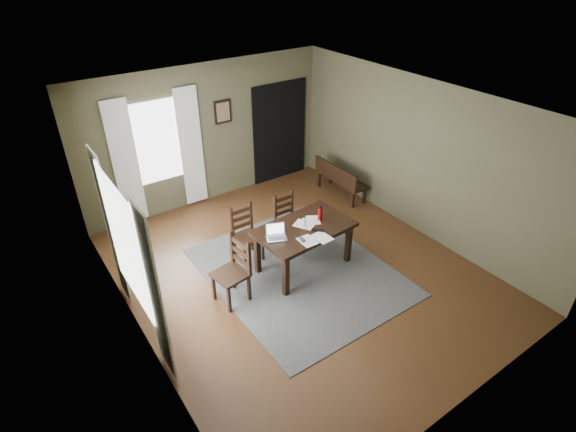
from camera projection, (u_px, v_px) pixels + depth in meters
ground at (299, 272)px, 7.21m from camera, size 5.00×6.00×0.01m
room_shell at (300, 170)px, 6.25m from camera, size 5.02×6.02×2.71m
rug at (299, 271)px, 7.20m from camera, size 2.60×3.20×0.01m
dining_table at (304, 232)px, 6.97m from camera, size 1.57×1.02×0.75m
chair_end at (233, 271)px, 6.42m from camera, size 0.52×0.51×1.03m
chair_back_left at (246, 234)px, 7.29m from camera, size 0.41×0.42×0.94m
chair_back_right at (288, 220)px, 7.68m from camera, size 0.40×0.40×0.91m
bench at (339, 177)px, 9.12m from camera, size 0.40×1.25×0.70m
laptop at (276, 234)px, 6.67m from camera, size 0.37×0.33×0.20m
computer_mouse at (302, 240)px, 6.60m from camera, size 0.07×0.11×0.03m
tv_remote at (318, 230)px, 6.83m from camera, size 0.17×0.18×0.02m
drinking_glass at (304, 223)px, 6.90m from camera, size 0.07×0.07×0.13m
water_bottle at (320, 213)px, 7.04m from camera, size 0.09×0.09×0.25m
paper_b at (322, 237)px, 6.68m from camera, size 0.25×0.31×0.00m
paper_c at (304, 224)px, 6.98m from camera, size 0.36×0.38×0.00m
paper_d at (313, 220)px, 7.09m from camera, size 0.31×0.34×0.00m
paper_e at (307, 241)px, 6.60m from camera, size 0.23×0.30×0.00m
window_left at (124, 243)px, 5.38m from camera, size 0.01×1.30×1.70m
window_back at (157, 142)px, 8.02m from camera, size 1.00×0.01×1.50m
curtain_left_near at (155, 296)px, 4.95m from camera, size 0.03×0.48×2.30m
curtain_left_far at (111, 229)px, 6.10m from camera, size 0.03×0.48×2.30m
curtain_back_left at (126, 164)px, 7.83m from camera, size 0.44×0.03×2.30m
curtain_back_right at (191, 148)px, 8.43m from camera, size 0.44×0.03×2.30m
framed_picture at (223, 112)px, 8.52m from camera, size 0.34×0.03×0.44m
doorway_back at (280, 132)px, 9.52m from camera, size 1.30×0.03×2.10m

